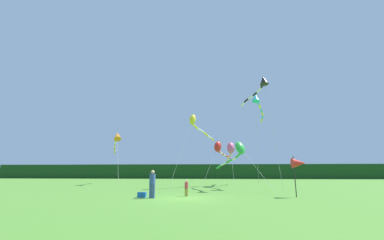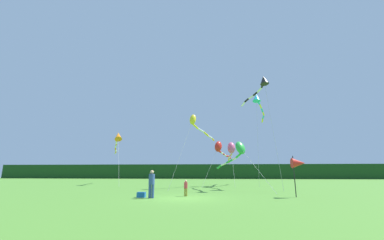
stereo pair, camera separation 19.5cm
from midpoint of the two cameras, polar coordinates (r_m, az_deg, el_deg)
ground_plane at (r=16.32m, az=-2.18°, el=-18.13°), size 120.00×120.00×0.00m
distant_treeline at (r=61.15m, az=2.98°, el=-12.14°), size 108.00×2.41×3.50m
person_adult at (r=16.48m, az=-9.77°, el=-14.44°), size 0.39×0.39×1.78m
person_child at (r=17.52m, az=-1.69°, el=-15.68°), size 0.25×0.25×1.12m
cooler_box at (r=17.09m, az=-12.16°, el=-17.02°), size 0.54×0.37×0.35m
banner_flag_pole at (r=18.40m, az=23.78°, el=-9.44°), size 0.90×0.70×2.77m
kite_green at (r=24.85m, az=10.64°, el=-7.15°), size 4.54×9.01×4.83m
kite_red at (r=29.69m, az=6.14°, el=-6.54°), size 3.65×5.76×5.51m
kite_yellow at (r=26.73m, az=0.76°, el=-0.87°), size 4.24×8.66×7.98m
kite_rainbow at (r=30.59m, az=8.97°, el=-6.87°), size 0.93×8.10×5.47m
kite_cyan at (r=32.98m, az=15.05°, el=4.35°), size 2.66×8.89×11.70m
kite_black at (r=26.62m, az=15.95°, el=8.30°), size 2.63×6.28×11.56m
kite_orange at (r=34.84m, az=-17.60°, el=-4.14°), size 5.36×10.80×7.29m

